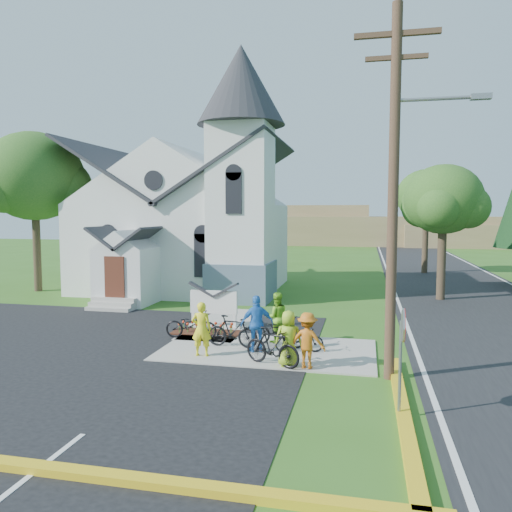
% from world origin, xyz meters
% --- Properties ---
extents(ground, '(120.00, 120.00, 0.00)m').
position_xyz_m(ground, '(0.00, 0.00, 0.00)').
color(ground, '#33611B').
rests_on(ground, ground).
extents(road, '(8.00, 90.00, 0.02)m').
position_xyz_m(road, '(10.00, 15.00, 0.01)').
color(road, black).
rests_on(road, ground).
extents(sidewalk, '(7.00, 4.00, 0.05)m').
position_xyz_m(sidewalk, '(1.50, 0.50, 0.03)').
color(sidewalk, '#ABA69A').
rests_on(sidewalk, ground).
extents(church, '(12.35, 12.00, 13.00)m').
position_xyz_m(church, '(-5.48, 12.48, 5.25)').
color(church, white).
rests_on(church, ground).
extents(church_sign, '(2.20, 0.40, 1.70)m').
position_xyz_m(church_sign, '(-1.20, 3.20, 1.03)').
color(church_sign, '#ABA69A').
rests_on(church_sign, ground).
extents(flower_bed, '(2.60, 1.10, 0.07)m').
position_xyz_m(flower_bed, '(-1.20, 2.30, 0.04)').
color(flower_bed, '#36190E').
rests_on(flower_bed, ground).
extents(utility_pole, '(3.45, 0.28, 10.00)m').
position_xyz_m(utility_pole, '(5.36, -1.50, 5.40)').
color(utility_pole, '#402A20').
rests_on(utility_pole, ground).
extents(stop_sign, '(0.11, 0.76, 2.48)m').
position_xyz_m(stop_sign, '(5.43, -4.20, 1.78)').
color(stop_sign, gray).
rests_on(stop_sign, ground).
extents(tree_lot_corner, '(5.60, 5.60, 9.15)m').
position_xyz_m(tree_lot_corner, '(-14.00, 10.00, 6.60)').
color(tree_lot_corner, '#34251C').
rests_on(tree_lot_corner, ground).
extents(tree_road_near, '(4.00, 4.00, 7.05)m').
position_xyz_m(tree_road_near, '(8.50, 12.00, 5.21)').
color(tree_road_near, '#34251C').
rests_on(tree_road_near, ground).
extents(tree_road_mid, '(4.40, 4.40, 7.80)m').
position_xyz_m(tree_road_mid, '(9.00, 24.00, 5.78)').
color(tree_road_mid, '#34251C').
rests_on(tree_road_mid, ground).
extents(distant_hills, '(61.00, 10.00, 5.60)m').
position_xyz_m(distant_hills, '(3.36, 56.33, 2.17)').
color(distant_hills, olive).
rests_on(distant_hills, ground).
extents(cyclist_0, '(0.68, 0.49, 1.72)m').
position_xyz_m(cyclist_0, '(-0.40, -0.68, 0.91)').
color(cyclist_0, yellow).
rests_on(cyclist_0, sidewalk).
extents(bike_0, '(1.92, 0.78, 0.99)m').
position_xyz_m(bike_0, '(-1.47, 1.33, 0.54)').
color(bike_0, black).
rests_on(bike_0, sidewalk).
extents(cyclist_1, '(1.04, 0.93, 1.75)m').
position_xyz_m(cyclist_1, '(1.62, 1.48, 0.93)').
color(cyclist_1, '#76C324').
rests_on(cyclist_1, sidewalk).
extents(bike_1, '(1.83, 0.65, 1.08)m').
position_xyz_m(bike_1, '(0.29, 0.50, 0.59)').
color(bike_1, black).
rests_on(bike_1, sidewalk).
extents(cyclist_2, '(1.17, 0.85, 1.85)m').
position_xyz_m(cyclist_2, '(1.21, 0.16, 0.97)').
color(cyclist_2, blue).
rests_on(cyclist_2, sidewalk).
extents(bike_2, '(2.06, 1.15, 1.03)m').
position_xyz_m(bike_2, '(1.78, 1.00, 0.56)').
color(bike_2, black).
rests_on(bike_2, sidewalk).
extents(cyclist_3, '(1.12, 0.72, 1.63)m').
position_xyz_m(cyclist_3, '(3.01, -1.20, 0.87)').
color(cyclist_3, '#C66416').
rests_on(cyclist_3, sidewalk).
extents(bike_3, '(1.93, 1.24, 1.13)m').
position_xyz_m(bike_3, '(1.97, -1.20, 0.61)').
color(bike_3, black).
rests_on(bike_3, sidewalk).
extents(cyclist_4, '(0.90, 0.67, 1.66)m').
position_xyz_m(cyclist_4, '(2.45, -1.15, 0.88)').
color(cyclist_4, '#9ABF23').
rests_on(cyclist_4, sidewalk).
extents(bike_4, '(1.66, 0.90, 0.83)m').
position_xyz_m(bike_4, '(2.57, 0.38, 0.46)').
color(bike_4, black).
rests_on(bike_4, sidewalk).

